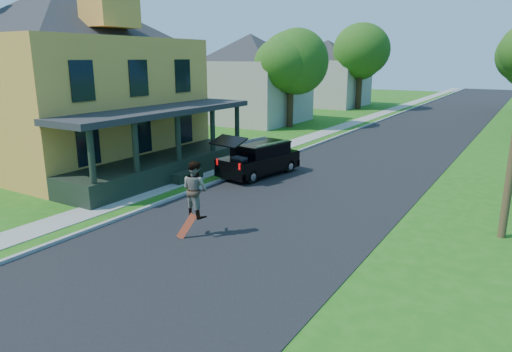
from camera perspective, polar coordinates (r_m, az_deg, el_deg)
The scene contains 13 objects.
ground at distance 12.80m, azimuth -7.50°, elevation -9.96°, with size 140.00×140.00×0.00m, color #1F5B12.
street at distance 30.35m, azimuth 17.09°, elevation 3.90°, with size 8.00×120.00×0.02m, color black.
curb at distance 31.60m, azimuth 9.98°, elevation 4.72°, with size 0.15×120.00×0.12m, color gray.
sidewalk at distance 32.19m, azimuth 7.42°, elevation 5.00°, with size 1.30×120.00×0.03m, color gray.
front_walk at distance 23.23m, azimuth -16.39°, elevation 0.81°, with size 6.50×1.20×0.03m, color gray.
main_house at distance 25.19m, azimuth -22.40°, elevation 12.68°, with size 15.56×15.56×10.10m.
neighbor_house_mid at distance 39.07m, azimuth -0.70°, elevation 12.96°, with size 12.78×12.78×8.30m.
neighbor_house_far at distance 53.26m, azimuth 8.85°, elevation 13.23°, with size 12.78×12.78×8.30m.
black_suv at distance 20.97m, azimuth 0.37°, elevation 2.17°, with size 2.35×4.60×2.05m.
skateboarder at distance 13.80m, azimuth -7.64°, elevation -1.63°, with size 0.93×0.77×1.73m.
skateboard at distance 13.95m, azimuth -8.65°, elevation -6.33°, with size 0.48×0.49×0.81m.
tree_left_mid at distance 35.84m, azimuth 4.35°, elevation 13.77°, with size 5.86×5.87×7.72m.
tree_left_far at distance 50.14m, azimuth 12.97°, elevation 15.26°, with size 6.20×6.00×9.41m.
Camera 1 is at (7.48, -8.94, 5.29)m, focal length 32.00 mm.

